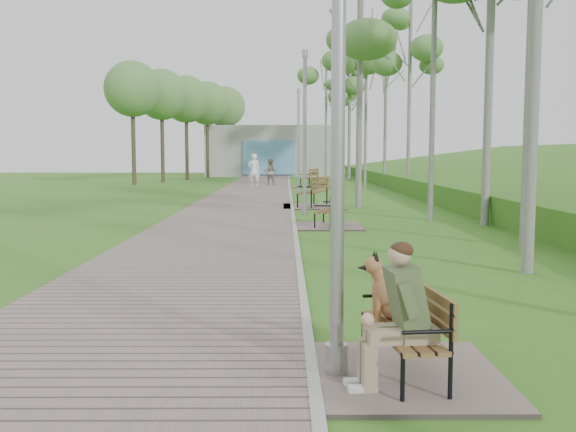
% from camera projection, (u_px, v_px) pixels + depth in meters
% --- Properties ---
extents(walkway, '(3.50, 67.00, 0.04)m').
position_uv_depth(walkway, '(243.00, 204.00, 22.81)').
color(walkway, '#74645E').
rests_on(walkway, ground).
extents(kerb, '(0.10, 67.00, 0.05)m').
position_uv_depth(kerb, '(292.00, 204.00, 22.81)').
color(kerb, '#999993').
rests_on(kerb, ground).
extents(building_north, '(10.00, 5.20, 4.00)m').
position_uv_depth(building_north, '(270.00, 151.00, 51.95)').
color(building_north, '#9E9E99').
rests_on(building_north, ground).
extents(bench_main, '(1.53, 1.70, 1.33)m').
position_uv_depth(bench_main, '(398.00, 334.00, 5.16)').
color(bench_main, '#74645E').
rests_on(bench_main, ground).
extents(bench_second, '(1.63, 1.81, 1.00)m').
position_uv_depth(bench_second, '(327.00, 220.00, 15.89)').
color(bench_second, '#74645E').
rests_on(bench_second, ground).
extents(bench_third, '(2.06, 2.29, 1.26)m').
position_uv_depth(bench_third, '(313.00, 200.00, 21.74)').
color(bench_third, '#74645E').
rests_on(bench_third, ground).
extents(bench_far, '(2.01, 2.24, 1.24)m').
position_uv_depth(bench_far, '(309.00, 183.00, 34.75)').
color(bench_far, '#74645E').
rests_on(bench_far, ground).
extents(lamp_post_near, '(0.19, 0.19, 4.84)m').
position_uv_depth(lamp_post_near, '(338.00, 97.00, 5.01)').
color(lamp_post_near, '#95979C').
rests_on(lamp_post_near, ground).
extents(lamp_post_second, '(0.19, 0.19, 4.84)m').
position_uv_depth(lamp_post_second, '(305.00, 138.00, 18.99)').
color(lamp_post_second, '#95979C').
rests_on(lamp_post_second, ground).
extents(lamp_post_third, '(0.18, 0.18, 4.57)m').
position_uv_depth(lamp_post_third, '(298.00, 146.00, 27.49)').
color(lamp_post_third, '#95979C').
rests_on(lamp_post_third, ground).
extents(pedestrian_near, '(0.66, 0.43, 1.80)m').
position_uv_depth(pedestrian_near, '(254.00, 171.00, 34.36)').
color(pedestrian_near, white).
rests_on(pedestrian_near, ground).
extents(pedestrian_far, '(0.83, 0.70, 1.53)m').
position_uv_depth(pedestrian_far, '(270.00, 172.00, 36.52)').
color(pedestrian_far, gray).
rests_on(pedestrian_far, ground).
extents(birch_mid_c, '(2.80, 2.80, 8.27)m').
position_uv_depth(birch_mid_c, '(360.00, 10.00, 21.00)').
color(birch_mid_c, silver).
rests_on(birch_mid_c, ground).
extents(birch_far_a, '(2.30, 2.30, 9.13)m').
position_uv_depth(birch_far_a, '(410.00, 35.00, 29.16)').
color(birch_far_a, silver).
rests_on(birch_far_a, ground).
extents(birch_far_b, '(2.67, 2.67, 9.06)m').
position_uv_depth(birch_far_b, '(366.00, 50.00, 32.88)').
color(birch_far_b, silver).
rests_on(birch_far_b, ground).
extents(birch_far_c, '(2.51, 2.51, 9.09)m').
position_uv_depth(birch_far_c, '(386.00, 51.00, 33.34)').
color(birch_far_c, silver).
rests_on(birch_far_c, ground).
extents(birch_distant_a, '(2.51, 2.51, 8.18)m').
position_uv_depth(birch_distant_a, '(326.00, 83.00, 42.00)').
color(birch_distant_a, silver).
rests_on(birch_distant_a, ground).
extents(birch_distant_b, '(2.79, 2.79, 9.02)m').
position_uv_depth(birch_distant_b, '(350.00, 74.00, 42.69)').
color(birch_distant_b, silver).
rests_on(birch_distant_b, ground).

